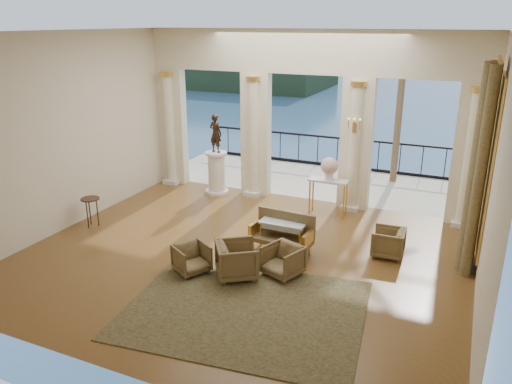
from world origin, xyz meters
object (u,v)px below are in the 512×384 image
at_px(armchair_c, 388,241).
at_px(settee, 283,233).
at_px(game_table, 284,224).
at_px(armchair_a, 192,257).
at_px(side_table, 90,202).
at_px(statue, 216,133).
at_px(armchair_d, 237,258).
at_px(console_table, 328,186).
at_px(pedestal, 217,173).
at_px(armchair_b, 283,259).

bearing_deg(armchair_c, settee, -74.30).
bearing_deg(game_table, settee, -80.29).
distance_m(armchair_a, side_table, 3.54).
xyz_separation_m(statue, side_table, (-1.58, -3.38, -1.13)).
xyz_separation_m(armchair_c, armchair_d, (-2.49, -2.09, 0.05)).
xyz_separation_m(console_table, side_table, (-4.95, -3.02, -0.17)).
xyz_separation_m(armchair_d, statue, (-2.70, 4.21, 1.35)).
xyz_separation_m(armchair_a, armchair_d, (0.89, 0.19, 0.07)).
height_order(settee, game_table, settee).
xyz_separation_m(armchair_d, settee, (0.40, 1.41, 0.05)).
distance_m(game_table, pedestal, 4.12).
relative_size(armchair_b, statue, 0.63).
distance_m(armchair_c, console_table, 2.57).
height_order(armchair_d, pedestal, pedestal).
relative_size(statue, side_table, 1.50).
bearing_deg(statue, armchair_c, 169.02).
relative_size(armchair_b, armchair_d, 0.87).
bearing_deg(armchair_b, settee, 130.96).
bearing_deg(settee, console_table, 88.02).
xyz_separation_m(armchair_a, pedestal, (-1.80, 4.40, 0.27)).
bearing_deg(settee, side_table, -168.65).
distance_m(armchair_d, game_table, 1.54).
distance_m(armchair_a, game_table, 2.12).
bearing_deg(armchair_c, console_table, -136.56).
distance_m(armchair_a, settee, 2.06).
bearing_deg(pedestal, armchair_d, -57.32).
distance_m(pedestal, side_table, 3.73).
height_order(armchair_c, statue, statue).
xyz_separation_m(settee, side_table, (-4.68, -0.58, 0.18)).
bearing_deg(pedestal, statue, -90.00).
bearing_deg(pedestal, armchair_b, -47.47).
bearing_deg(armchair_c, game_table, -76.13).
bearing_deg(side_table, armchair_d, -10.97).
bearing_deg(side_table, settee, 7.04).
xyz_separation_m(armchair_b, settee, (-0.38, 0.99, 0.10)).
height_order(armchair_a, settee, settee).
height_order(armchair_c, side_table, side_table).
bearing_deg(armchair_d, console_table, -44.62).
height_order(armchair_a, side_table, side_table).
bearing_deg(pedestal, game_table, -41.48).
bearing_deg(armchair_b, pedestal, 152.60).
bearing_deg(armchair_c, armchair_b, -48.07).
bearing_deg(armchair_d, game_table, -49.53).
relative_size(armchair_b, game_table, 0.69).
bearing_deg(armchair_b, console_table, 111.88).
distance_m(settee, side_table, 4.72).
bearing_deg(statue, settee, 149.08).
bearing_deg(armchair_c, pedestal, -114.69).
relative_size(armchair_a, side_table, 0.88).
height_order(armchair_b, console_table, console_table).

